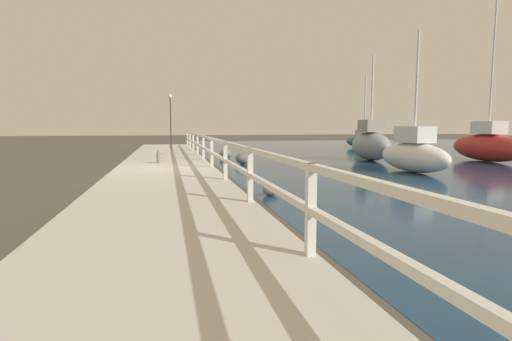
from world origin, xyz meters
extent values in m
plane|color=#4C473D|center=(0.00, 0.00, 0.00)|extent=(120.00, 120.00, 0.00)
cube|color=beige|center=(0.00, 0.00, 0.13)|extent=(3.37, 36.00, 0.25)
cube|color=silver|center=(1.59, -9.72, 0.76)|extent=(0.10, 0.10, 1.03)
cube|color=silver|center=(1.59, -6.48, 0.76)|extent=(0.10, 0.10, 1.03)
cube|color=silver|center=(1.59, -3.24, 0.76)|extent=(0.10, 0.10, 1.03)
cube|color=silver|center=(1.59, 0.00, 0.76)|extent=(0.10, 0.10, 1.03)
cube|color=silver|center=(1.59, 3.24, 0.76)|extent=(0.10, 0.10, 1.03)
cube|color=silver|center=(1.59, 6.48, 0.76)|extent=(0.10, 0.10, 1.03)
cube|color=silver|center=(1.59, 9.72, 0.76)|extent=(0.10, 0.10, 1.03)
cube|color=silver|center=(1.59, 12.96, 0.76)|extent=(0.10, 0.10, 1.03)
cube|color=silver|center=(1.59, 16.20, 0.76)|extent=(0.10, 0.10, 1.03)
cube|color=silver|center=(1.59, 0.00, 1.24)|extent=(0.09, 32.50, 0.08)
cube|color=silver|center=(1.59, 0.00, 0.76)|extent=(0.09, 32.50, 0.08)
ellipsoid|color=#666056|center=(3.34, 3.48, 0.24)|extent=(0.65, 0.58, 0.49)
ellipsoid|color=slate|center=(3.05, 6.77, 0.24)|extent=(0.64, 0.58, 0.48)
ellipsoid|color=slate|center=(2.48, -4.57, 0.14)|extent=(0.39, 0.35, 0.29)
cylinder|color=gray|center=(-0.21, 2.00, 0.43)|extent=(0.25, 0.25, 0.36)
sphere|color=gray|center=(-0.21, 2.00, 0.65)|extent=(0.22, 0.22, 0.22)
cylinder|color=#2D2D33|center=(0.35, 11.76, 1.82)|extent=(0.07, 0.07, 3.14)
sphere|color=beige|center=(0.35, 11.76, 3.51)|extent=(0.24, 0.24, 0.24)
ellipsoid|color=#1E707A|center=(14.61, 13.84, 0.48)|extent=(2.18, 3.92, 0.94)
cube|color=beige|center=(14.61, 13.84, 1.16)|extent=(1.13, 1.26, 0.41)
cylinder|color=silver|center=(14.61, 13.84, 3.18)|extent=(0.09, 0.09, 4.46)
ellipsoid|color=red|center=(14.91, 2.26, 0.66)|extent=(1.55, 4.90, 1.29)
cube|color=silver|center=(14.91, 2.26, 1.60)|extent=(0.94, 1.52, 0.60)
cylinder|color=silver|center=(14.91, 2.26, 4.40)|extent=(0.09, 0.09, 6.20)
ellipsoid|color=gray|center=(9.74, 3.92, 0.70)|extent=(1.49, 3.44, 1.38)
cube|color=#9E937F|center=(9.74, 3.92, 1.68)|extent=(0.97, 1.19, 0.59)
cylinder|color=silver|center=(9.74, 3.92, 3.21)|extent=(0.09, 0.09, 3.66)
ellipsoid|color=white|center=(8.81, -0.93, 0.54)|extent=(1.29, 3.67, 1.07)
cube|color=silver|center=(8.81, -0.93, 1.37)|extent=(0.85, 1.42, 0.58)
cylinder|color=silver|center=(8.81, -0.93, 3.06)|extent=(0.09, 0.09, 3.95)
camera|label=1|loc=(0.06, -13.77, 1.68)|focal=28.00mm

